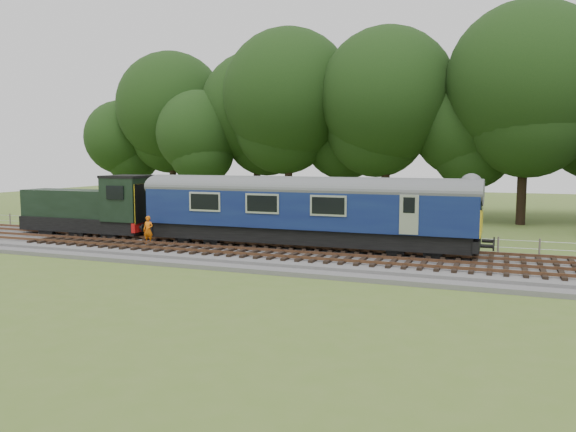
% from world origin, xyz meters
% --- Properties ---
extents(ground, '(120.00, 120.00, 0.00)m').
position_xyz_m(ground, '(0.00, 0.00, 0.00)').
color(ground, '#516B27').
rests_on(ground, ground).
extents(ballast, '(70.00, 7.00, 0.35)m').
position_xyz_m(ballast, '(0.00, 0.00, 0.17)').
color(ballast, '#4C4C4F').
rests_on(ballast, ground).
extents(track_north, '(67.20, 2.40, 0.21)m').
position_xyz_m(track_north, '(0.00, 1.40, 0.42)').
color(track_north, black).
rests_on(track_north, ballast).
extents(track_south, '(67.20, 2.40, 0.21)m').
position_xyz_m(track_south, '(0.00, -1.60, 0.42)').
color(track_south, black).
rests_on(track_south, ballast).
extents(fence, '(64.00, 0.12, 1.00)m').
position_xyz_m(fence, '(0.00, 4.50, 0.00)').
color(fence, '#6B6054').
rests_on(fence, ground).
extents(tree_line, '(70.00, 8.00, 18.00)m').
position_xyz_m(tree_line, '(0.00, 22.00, 0.00)').
color(tree_line, black).
rests_on(tree_line, ground).
extents(dmu_railcar, '(18.05, 2.86, 3.88)m').
position_xyz_m(dmu_railcar, '(-1.80, 1.40, 2.61)').
color(dmu_railcar, black).
rests_on(dmu_railcar, ground).
extents(shunter_loco, '(8.92, 2.60, 3.38)m').
position_xyz_m(shunter_loco, '(-15.73, 1.40, 1.97)').
color(shunter_loco, black).
rests_on(shunter_loco, ground).
extents(worker, '(0.61, 0.43, 1.57)m').
position_xyz_m(worker, '(-10.26, -0.65, 1.13)').
color(worker, orange).
rests_on(worker, ballast).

